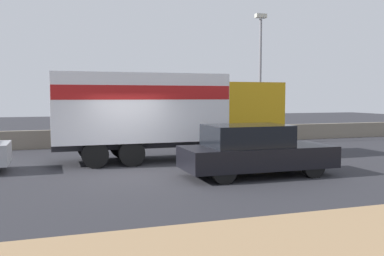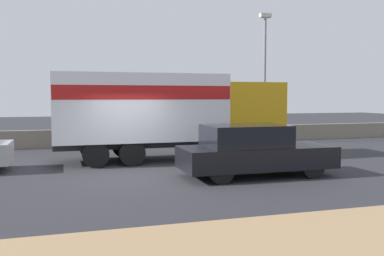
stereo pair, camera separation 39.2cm
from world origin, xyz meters
TOP-DOWN VIEW (x-y plane):
  - ground_plane at (0.00, 0.00)m, footprint 80.00×80.00m
  - stone_wall_backdrop at (0.00, 7.84)m, footprint 60.00×0.35m
  - street_lamp at (7.60, 6.81)m, footprint 0.56×0.28m
  - box_truck at (1.61, 2.82)m, footprint 8.36×2.54m
  - car_hatchback at (3.28, -1.19)m, footprint 4.52×1.80m

SIDE VIEW (x-z plane):
  - ground_plane at x=0.00m, z-range 0.00..0.00m
  - stone_wall_backdrop at x=0.00m, z-range 0.00..0.83m
  - car_hatchback at x=3.28m, z-range 0.00..1.53m
  - box_truck at x=1.61m, z-range 0.30..3.46m
  - street_lamp at x=7.60m, z-range 0.54..6.98m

